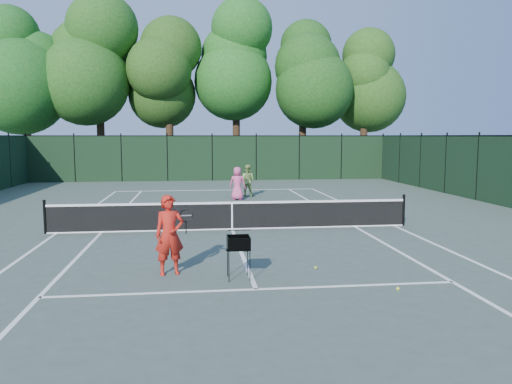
{
  "coord_description": "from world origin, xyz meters",
  "views": [
    {
      "loc": [
        -1.16,
        -15.9,
        3.02
      ],
      "look_at": [
        0.91,
        1.0,
        1.1
      ],
      "focal_mm": 35.0,
      "sensor_mm": 36.0,
      "label": 1
    }
  ],
  "objects": [
    {
      "name": "tree_2",
      "position": [
        -3.0,
        21.8,
        7.73
      ],
      "size": [
        6.0,
        6.0,
        12.4
      ],
      "color": "black",
      "rests_on": "ground"
    },
    {
      "name": "ground",
      "position": [
        0.0,
        0.0,
        0.0
      ],
      "size": [
        90.0,
        90.0,
        0.0
      ],
      "primitive_type": "plane",
      "color": "#404E45",
      "rests_on": "ground"
    },
    {
      "name": "sideline_doubles_left",
      "position": [
        -5.49,
        0.0,
        0.0
      ],
      "size": [
        0.1,
        23.77,
        0.01
      ],
      "primitive_type": "cube",
      "color": "white",
      "rests_on": "ground"
    },
    {
      "name": "tennis_net",
      "position": [
        0.0,
        0.0,
        0.48
      ],
      "size": [
        11.69,
        0.09,
        1.06
      ],
      "color": "black",
      "rests_on": "ground"
    },
    {
      "name": "player_pink",
      "position": [
        0.81,
        7.49,
        0.79
      ],
      "size": [
        0.88,
        0.7,
        1.57
      ],
      "rotation": [
        0.0,
        0.0,
        2.85
      ],
      "color": "#D74C86",
      "rests_on": "ground"
    },
    {
      "name": "tree_0",
      "position": [
        -13.0,
        21.5,
        8.16
      ],
      "size": [
        6.4,
        6.4,
        13.14
      ],
      "color": "black",
      "rests_on": "ground"
    },
    {
      "name": "loose_ball_near_cart",
      "position": [
        2.76,
        -6.8,
        0.03
      ],
      "size": [
        0.07,
        0.07,
        0.07
      ],
      "primitive_type": "sphere",
      "color": "#E8F331",
      "rests_on": "ground"
    },
    {
      "name": "sideline_doubles_right",
      "position": [
        5.49,
        0.0,
        0.0
      ],
      "size": [
        0.1,
        23.77,
        0.01
      ],
      "primitive_type": "cube",
      "color": "white",
      "rests_on": "ground"
    },
    {
      "name": "tree_4",
      "position": [
        7.0,
        21.6,
        8.14
      ],
      "size": [
        6.2,
        6.2,
        12.97
      ],
      "color": "black",
      "rests_on": "ground"
    },
    {
      "name": "baseline_far",
      "position": [
        0.0,
        11.88,
        0.0
      ],
      "size": [
        10.97,
        0.1,
        0.01
      ],
      "primitive_type": "cube",
      "color": "white",
      "rests_on": "ground"
    },
    {
      "name": "player_green",
      "position": [
        1.43,
        8.9,
        0.79
      ],
      "size": [
        0.95,
        0.87,
        1.59
      ],
      "rotation": [
        0.0,
        0.0,
        2.71
      ],
      "color": "#85AA55",
      "rests_on": "ground"
    },
    {
      "name": "loose_ball_midcourt",
      "position": [
        1.54,
        -5.06,
        0.03
      ],
      "size": [
        0.07,
        0.07,
        0.07
      ],
      "primitive_type": "sphere",
      "color": "#C9D42B",
      "rests_on": "ground"
    },
    {
      "name": "fence_far",
      "position": [
        0.0,
        18.0,
        1.5
      ],
      "size": [
        24.0,
        0.05,
        3.0
      ],
      "primitive_type": "cube",
      "color": "black",
      "rests_on": "ground"
    },
    {
      "name": "tree_1",
      "position": [
        -8.0,
        22.0,
        8.69
      ],
      "size": [
        6.8,
        6.8,
        13.98
      ],
      "color": "black",
      "rests_on": "ground"
    },
    {
      "name": "sideline_singles_right",
      "position": [
        4.12,
        0.0,
        0.0
      ],
      "size": [
        0.1,
        23.77,
        0.01
      ],
      "primitive_type": "cube",
      "color": "white",
      "rests_on": "ground"
    },
    {
      "name": "service_line_far",
      "position": [
        0.0,
        6.4,
        0.0
      ],
      "size": [
        8.23,
        0.1,
        0.01
      ],
      "primitive_type": "cube",
      "color": "white",
      "rests_on": "ground"
    },
    {
      "name": "tree_3",
      "position": [
        2.0,
        22.3,
        9.01
      ],
      "size": [
        7.0,
        7.0,
        14.45
      ],
      "color": "black",
      "rests_on": "ground"
    },
    {
      "name": "ball_hopper",
      "position": [
        -0.28,
        -5.61,
        0.77
      ],
      "size": [
        0.56,
        0.56,
        0.92
      ],
      "rotation": [
        0.0,
        0.0,
        -0.2
      ],
      "color": "black",
      "rests_on": "ground"
    },
    {
      "name": "coach",
      "position": [
        -1.73,
        -5.09,
        0.88
      ],
      "size": [
        0.86,
        0.78,
        1.75
      ],
      "rotation": [
        0.0,
        0.0,
        0.25
      ],
      "color": "red",
      "rests_on": "ground"
    },
    {
      "name": "tree_5",
      "position": [
        12.0,
        22.1,
        7.71
      ],
      "size": [
        5.8,
        5.8,
        12.23
      ],
      "color": "black",
      "rests_on": "ground"
    },
    {
      "name": "sideline_singles_left",
      "position": [
        -4.12,
        0.0,
        0.0
      ],
      "size": [
        0.1,
        23.77,
        0.01
      ],
      "primitive_type": "cube",
      "color": "white",
      "rests_on": "ground"
    },
    {
      "name": "center_service_line",
      "position": [
        0.0,
        0.0,
        0.0
      ],
      "size": [
        0.1,
        12.8,
        0.01
      ],
      "primitive_type": "cube",
      "color": "white",
      "rests_on": "ground"
    },
    {
      "name": "service_line_near",
      "position": [
        0.0,
        -6.4,
        0.0
      ],
      "size": [
        8.23,
        0.1,
        0.01
      ],
      "primitive_type": "cube",
      "color": "white",
      "rests_on": "ground"
    }
  ]
}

